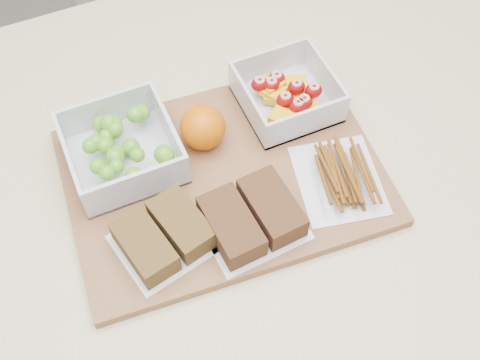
{
  "coord_description": "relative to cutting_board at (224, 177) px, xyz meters",
  "views": [
    {
      "loc": [
        -0.16,
        -0.39,
        1.6
      ],
      "look_at": [
        0.01,
        0.0,
        0.93
      ],
      "focal_mm": 45.0,
      "sensor_mm": 36.0,
      "label": 1
    }
  ],
  "objects": [
    {
      "name": "pretzel_bag",
      "position": [
        0.14,
        -0.07,
        0.02
      ],
      "size": [
        0.13,
        0.15,
        0.03
      ],
      "color": "silver",
      "rests_on": "cutting_board"
    },
    {
      "name": "counter",
      "position": [
        -0.0,
        -0.02,
        -0.46
      ],
      "size": [
        1.2,
        0.9,
        0.9
      ],
      "primitive_type": "cube",
      "color": "beige",
      "rests_on": "ground"
    },
    {
      "name": "sandwich_bag_center",
      "position": [
        0.0,
        -0.09,
        0.03
      ],
      "size": [
        0.13,
        0.12,
        0.04
      ],
      "color": "silver",
      "rests_on": "cutting_board"
    },
    {
      "name": "fruit_container",
      "position": [
        0.13,
        0.08,
        0.03
      ],
      "size": [
        0.13,
        0.13,
        0.05
      ],
      "color": "silver",
      "rests_on": "cutting_board"
    },
    {
      "name": "grape_container",
      "position": [
        -0.11,
        0.08,
        0.03
      ],
      "size": [
        0.14,
        0.14,
        0.06
      ],
      "color": "silver",
      "rests_on": "cutting_board"
    },
    {
      "name": "orange",
      "position": [
        -0.0,
        0.06,
        0.04
      ],
      "size": [
        0.06,
        0.06,
        0.06
      ],
      "primitive_type": "sphere",
      "color": "#DB6405",
      "rests_on": "cutting_board"
    },
    {
      "name": "cutting_board",
      "position": [
        0.0,
        0.0,
        0.0
      ],
      "size": [
        0.44,
        0.33,
        0.02
      ],
      "primitive_type": "cube",
      "rotation": [
        0.0,
        0.0,
        -0.08
      ],
      "color": "brown",
      "rests_on": "counter"
    },
    {
      "name": "sandwich_bag_left",
      "position": [
        -0.11,
        -0.07,
        0.03
      ],
      "size": [
        0.14,
        0.13,
        0.04
      ],
      "color": "silver",
      "rests_on": "cutting_board"
    }
  ]
}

